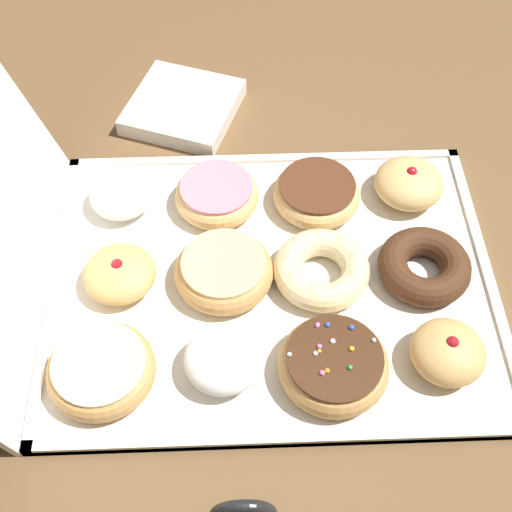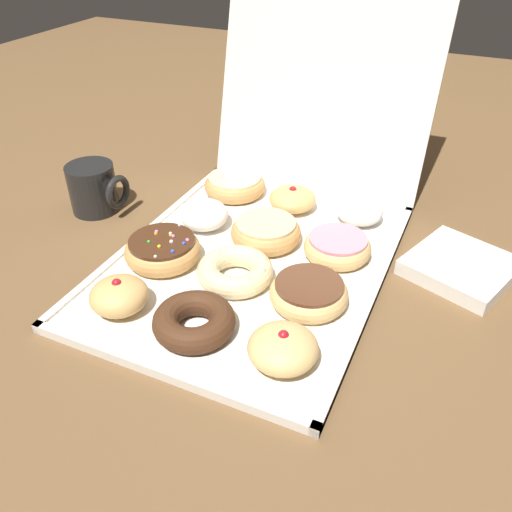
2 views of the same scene
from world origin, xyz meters
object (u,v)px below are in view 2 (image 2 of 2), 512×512
(powdered_filled_donut_6, at_px, (204,215))
(chocolate_cake_ring_donut_1, at_px, (194,321))
(donut_box, at_px, (251,262))
(glazed_ring_donut_9, at_px, (235,185))
(cruller_donut_4, at_px, (236,271))
(jelly_filled_donut_2, at_px, (283,348))
(coffee_mug, at_px, (94,188))
(jelly_filled_donut_10, at_px, (291,199))
(pink_frosted_donut_8, at_px, (337,247))
(napkin_stack, at_px, (461,267))
(jelly_filled_donut_0, at_px, (119,296))
(sprinkle_donut_3, at_px, (163,250))
(glazed_ring_donut_7, at_px, (268,232))
(powdered_filled_donut_11, at_px, (360,211))
(chocolate_frosted_donut_5, at_px, (309,293))

(powdered_filled_donut_6, bearing_deg, chocolate_cake_ring_donut_1, -63.73)
(donut_box, relative_size, glazed_ring_donut_9, 4.53)
(cruller_donut_4, bearing_deg, jelly_filled_donut_2, -44.61)
(jelly_filled_donut_2, height_order, coffee_mug, coffee_mug)
(powdered_filled_donut_6, bearing_deg, donut_box, -26.60)
(glazed_ring_donut_9, bearing_deg, donut_box, -56.99)
(powdered_filled_donut_6, relative_size, coffee_mug, 0.79)
(jelly_filled_donut_2, relative_size, jelly_filled_donut_10, 1.04)
(pink_frosted_donut_8, relative_size, napkin_stack, 0.74)
(jelly_filled_donut_0, distance_m, sprinkle_donut_3, 0.12)
(glazed_ring_donut_7, relative_size, powdered_filled_donut_11, 1.44)
(donut_box, bearing_deg, glazed_ring_donut_9, 123.01)
(glazed_ring_donut_7, bearing_deg, jelly_filled_donut_0, -116.73)
(jelly_filled_donut_0, distance_m, chocolate_cake_ring_donut_1, 0.12)
(cruller_donut_4, xyz_separation_m, jelly_filled_donut_10, (-0.00, 0.24, 0.00))
(coffee_mug, bearing_deg, jelly_filled_donut_0, -45.64)
(jelly_filled_donut_10, xyz_separation_m, coffee_mug, (-0.34, -0.14, 0.02))
(coffee_mug, bearing_deg, chocolate_cake_ring_donut_1, -33.27)
(jelly_filled_donut_0, xyz_separation_m, sprinkle_donut_3, (-0.01, 0.12, -0.00))
(sprinkle_donut_3, height_order, powdered_filled_donut_11, sprinkle_donut_3)
(jelly_filled_donut_0, bearing_deg, cruller_donut_4, 46.46)
(chocolate_cake_ring_donut_1, distance_m, cruller_donut_4, 0.12)
(glazed_ring_donut_7, bearing_deg, powdered_filled_donut_11, 47.33)
(pink_frosted_donut_8, xyz_separation_m, glazed_ring_donut_9, (-0.24, 0.12, 0.00))
(jelly_filled_donut_0, xyz_separation_m, glazed_ring_donut_9, (-0.01, 0.37, -0.00))
(powdered_filled_donut_11, bearing_deg, jelly_filled_donut_10, -176.33)
(powdered_filled_donut_6, distance_m, jelly_filled_donut_10, 0.17)
(pink_frosted_donut_8, relative_size, powdered_filled_donut_11, 1.32)
(glazed_ring_donut_9, height_order, napkin_stack, glazed_ring_donut_9)
(jelly_filled_donut_0, bearing_deg, chocolate_cake_ring_donut_1, 1.37)
(cruller_donut_4, relative_size, jelly_filled_donut_10, 1.35)
(jelly_filled_donut_0, height_order, jelly_filled_donut_10, jelly_filled_donut_0)
(sprinkle_donut_3, relative_size, glazed_ring_donut_9, 1.02)
(jelly_filled_donut_0, bearing_deg, powdered_filled_donut_11, 56.96)
(chocolate_frosted_donut_5, bearing_deg, pink_frosted_donut_8, 89.06)
(jelly_filled_donut_0, distance_m, cruller_donut_4, 0.17)
(jelly_filled_donut_10, bearing_deg, coffee_mug, -157.53)
(glazed_ring_donut_7, height_order, powdered_filled_donut_11, powdered_filled_donut_11)
(glazed_ring_donut_9, distance_m, jelly_filled_donut_10, 0.12)
(jelly_filled_donut_0, height_order, powdered_filled_donut_11, jelly_filled_donut_0)
(chocolate_frosted_donut_5, bearing_deg, chocolate_cake_ring_donut_1, -135.09)
(chocolate_frosted_donut_5, distance_m, coffee_mug, 0.47)
(chocolate_cake_ring_donut_1, relative_size, pink_frosted_donut_8, 1.03)
(powdered_filled_donut_6, xyz_separation_m, glazed_ring_donut_7, (0.12, -0.00, -0.00))
(pink_frosted_donut_8, bearing_deg, glazed_ring_donut_9, 153.09)
(jelly_filled_donut_0, xyz_separation_m, chocolate_frosted_donut_5, (0.24, 0.12, -0.00))
(jelly_filled_donut_0, distance_m, jelly_filled_donut_2, 0.25)
(chocolate_cake_ring_donut_1, bearing_deg, powdered_filled_donut_6, 116.27)
(jelly_filled_donut_10, bearing_deg, chocolate_cake_ring_donut_1, -89.58)
(coffee_mug, relative_size, napkin_stack, 0.73)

